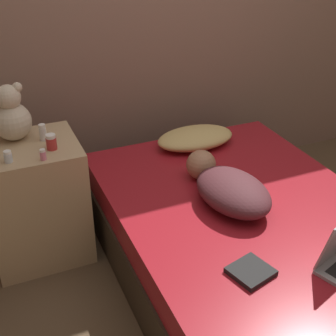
% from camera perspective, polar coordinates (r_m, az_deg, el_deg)
% --- Properties ---
extents(ground_plane, '(12.00, 12.00, 0.00)m').
position_cam_1_polar(ground_plane, '(2.74, 8.71, -12.37)').
color(ground_plane, brown).
extents(bed, '(1.32, 1.81, 0.45)m').
position_cam_1_polar(bed, '(2.60, 9.09, -8.67)').
color(bed, '#2D2319').
rests_on(bed, ground_plane).
extents(nightstand, '(0.53, 0.48, 0.70)m').
position_cam_1_polar(nightstand, '(2.75, -15.81, -3.86)').
color(nightstand, tan).
rests_on(nightstand, ground_plane).
extents(pillow, '(0.51, 0.30, 0.11)m').
position_cam_1_polar(pillow, '(3.00, 3.35, 3.69)').
color(pillow, tan).
rests_on(pillow, bed).
extents(person_lying, '(0.36, 0.65, 0.17)m').
position_cam_1_polar(person_lying, '(2.45, 7.34, -2.31)').
color(person_lying, '#4C2328').
rests_on(person_lying, bed).
extents(teddy_bear, '(0.20, 0.20, 0.31)m').
position_cam_1_polar(teddy_bear, '(2.62, -18.56, 6.07)').
color(teddy_bear, beige).
rests_on(teddy_bear, nightstand).
extents(bottle_white, '(0.04, 0.04, 0.09)m').
position_cam_1_polar(bottle_white, '(2.60, -15.03, 4.20)').
color(bottle_white, white).
rests_on(bottle_white, nightstand).
extents(bottle_pink, '(0.03, 0.03, 0.06)m').
position_cam_1_polar(bottle_pink, '(2.40, -15.00, 1.58)').
color(bottle_pink, pink).
rests_on(bottle_pink, nightstand).
extents(bottle_clear, '(0.04, 0.04, 0.06)m').
position_cam_1_polar(bottle_clear, '(2.43, -18.93, 1.32)').
color(bottle_clear, silver).
rests_on(bottle_clear, nightstand).
extents(bottle_red, '(0.05, 0.05, 0.08)m').
position_cam_1_polar(bottle_red, '(2.49, -14.04, 3.09)').
color(bottle_red, '#B72D2D').
rests_on(bottle_red, nightstand).
extents(book, '(0.20, 0.20, 0.02)m').
position_cam_1_polar(book, '(2.05, 10.06, -12.31)').
color(book, black).
rests_on(book, bed).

